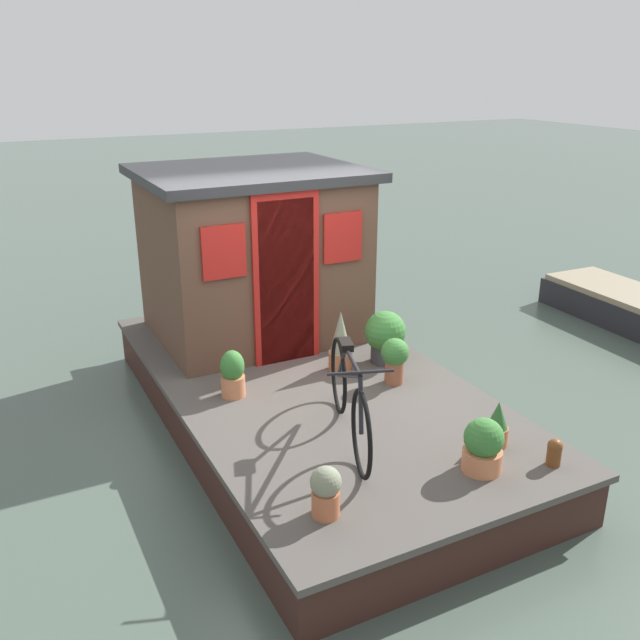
{
  "coord_description": "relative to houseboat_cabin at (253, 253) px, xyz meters",
  "views": [
    {
      "loc": [
        -5.53,
        2.72,
        3.44
      ],
      "look_at": [
        -0.2,
        0.0,
        1.2
      ],
      "focal_mm": 38.7,
      "sensor_mm": 36.0,
      "label": 1
    }
  ],
  "objects": [
    {
      "name": "houseboat_cabin",
      "position": [
        0.0,
        0.0,
        0.0
      ],
      "size": [
        2.0,
        2.35,
        1.88
      ],
      "color": "brown",
      "rests_on": "houseboat_deck"
    },
    {
      "name": "potted_plant_succulent",
      "position": [
        -1.38,
        -0.37,
        -0.65
      ],
      "size": [
        0.24,
        0.24,
        0.63
      ],
      "color": "#B2603D",
      "rests_on": "houseboat_deck"
    },
    {
      "name": "mooring_bollard",
      "position": [
        -3.68,
        -1.0,
        -0.83
      ],
      "size": [
        0.12,
        0.12,
        0.22
      ],
      "color": "brown",
      "rests_on": "houseboat_deck"
    },
    {
      "name": "houseboat_deck",
      "position": [
        -1.46,
        0.0,
        -1.2
      ],
      "size": [
        5.14,
        2.71,
        0.5
      ],
      "color": "#4C4742",
      "rests_on": "ground_plane"
    },
    {
      "name": "ground_plane",
      "position": [
        -1.46,
        0.0,
        -1.45
      ],
      "size": [
        60.0,
        60.0,
        0.0
      ],
      "primitive_type": "plane",
      "color": "#47564C"
    },
    {
      "name": "potted_plant_lavender",
      "position": [
        -3.49,
        -0.46,
        -0.74
      ],
      "size": [
        0.31,
        0.31,
        0.43
      ],
      "color": "#C6754C",
      "rests_on": "houseboat_deck"
    },
    {
      "name": "bicycle",
      "position": [
        -2.61,
        0.22,
        -0.57
      ],
      "size": [
        1.63,
        0.68,
        0.82
      ],
      "color": "black",
      "rests_on": "houseboat_deck"
    },
    {
      "name": "potted_plant_fern",
      "position": [
        -1.41,
        -0.88,
        -0.65
      ],
      "size": [
        0.43,
        0.43,
        0.56
      ],
      "color": "#38383D",
      "rests_on": "houseboat_deck"
    },
    {
      "name": "potted_plant_basil",
      "position": [
        -3.24,
        -0.81,
        -0.77
      ],
      "size": [
        0.19,
        0.19,
        0.39
      ],
      "color": "#B2603D",
      "rests_on": "houseboat_deck"
    },
    {
      "name": "potted_plant_sage",
      "position": [
        -3.44,
        0.87,
        -0.75
      ],
      "size": [
        0.22,
        0.22,
        0.38
      ],
      "color": "#B2603D",
      "rests_on": "houseboat_deck"
    },
    {
      "name": "potted_plant_mint",
      "position": [
        -1.88,
        -0.7,
        -0.68
      ],
      "size": [
        0.27,
        0.27,
        0.46
      ],
      "color": "#935138",
      "rests_on": "houseboat_deck"
    },
    {
      "name": "potted_plant_rosemary",
      "position": [
        -1.43,
        0.8,
        -0.73
      ],
      "size": [
        0.23,
        0.23,
        0.45
      ],
      "color": "#C6754C",
      "rests_on": "houseboat_deck"
    }
  ]
}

